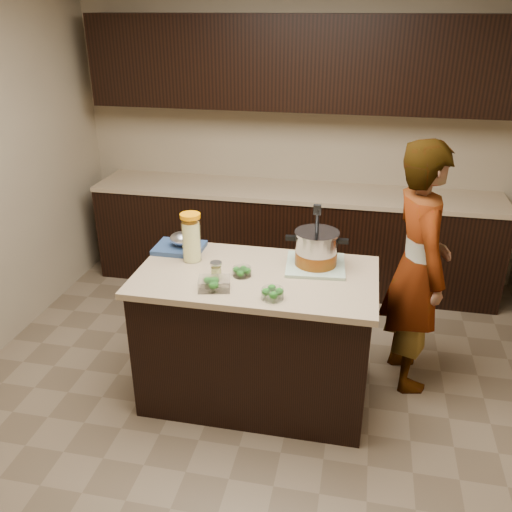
{
  "coord_description": "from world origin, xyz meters",
  "views": [
    {
      "loc": [
        0.59,
        -2.87,
        2.38
      ],
      "look_at": [
        0.0,
        0.0,
        1.02
      ],
      "focal_mm": 38.0,
      "sensor_mm": 36.0,
      "label": 1
    }
  ],
  "objects_px": {
    "island": "(256,336)",
    "stock_pot": "(316,250)",
    "lemonade_pitcher": "(191,239)",
    "person": "(417,268)"
  },
  "relations": [
    {
      "from": "lemonade_pitcher",
      "to": "person",
      "type": "xyz_separation_m",
      "value": [
        1.42,
        0.29,
        -0.2
      ]
    },
    {
      "from": "stock_pot",
      "to": "person",
      "type": "height_order",
      "value": "person"
    },
    {
      "from": "stock_pot",
      "to": "lemonade_pitcher",
      "type": "relative_size",
      "value": 1.25
    },
    {
      "from": "island",
      "to": "stock_pot",
      "type": "distance_m",
      "value": 0.68
    },
    {
      "from": "lemonade_pitcher",
      "to": "person",
      "type": "height_order",
      "value": "person"
    },
    {
      "from": "lemonade_pitcher",
      "to": "person",
      "type": "relative_size",
      "value": 0.18
    },
    {
      "from": "island",
      "to": "lemonade_pitcher",
      "type": "relative_size",
      "value": 4.73
    },
    {
      "from": "island",
      "to": "stock_pot",
      "type": "height_order",
      "value": "stock_pot"
    },
    {
      "from": "island",
      "to": "stock_pot",
      "type": "bearing_deg",
      "value": 26.99
    },
    {
      "from": "island",
      "to": "lemonade_pitcher",
      "type": "bearing_deg",
      "value": 165.36
    }
  ]
}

